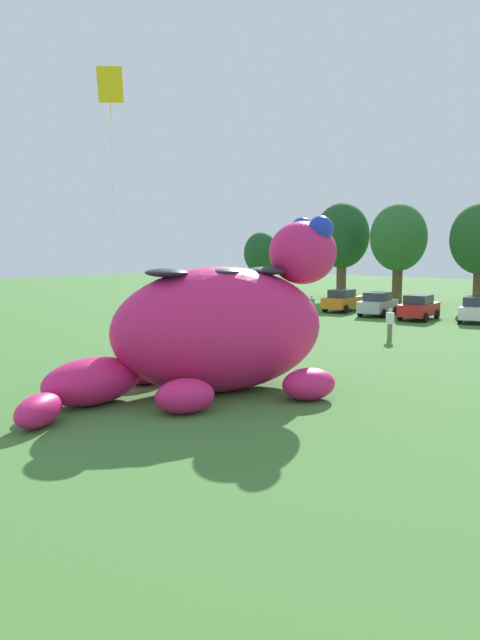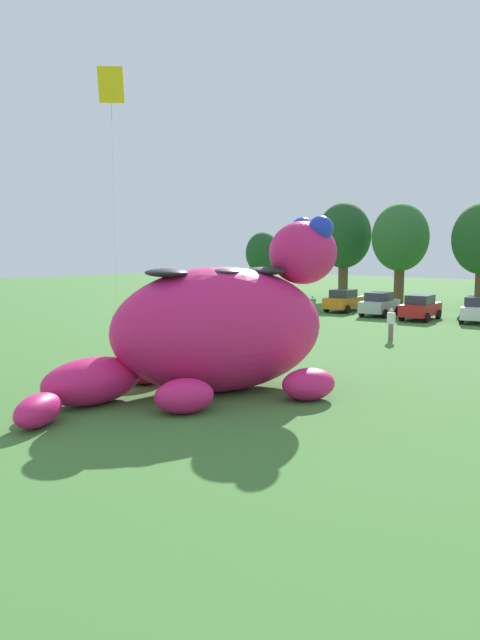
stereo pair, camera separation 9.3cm
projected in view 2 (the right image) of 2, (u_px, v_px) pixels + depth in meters
ground_plane at (237, 388)px, 21.33m from camera, size 160.00×160.00×0.00m
giant_inflatable_creature at (220, 328)px, 20.65m from camera, size 7.73×12.03×6.02m
car_orange at (344, 301)px, 46.96m from camera, size 2.35×4.29×1.72m
car_silver at (379, 304)px, 44.00m from camera, size 2.41×4.32×1.72m
car_red at (420, 307)px, 41.50m from camera, size 2.33×4.28×1.72m
car_white at (479, 310)px, 39.98m from camera, size 2.61×4.38×1.72m
tree_far_left at (263, 254)px, 64.64m from camera, size 3.71×3.71×6.58m
tree_left at (344, 236)px, 58.05m from camera, size 5.19×5.19×9.21m
tree_mid_left at (400, 238)px, 53.57m from camera, size 4.97×4.97×8.82m
spectator_by_cars at (313, 308)px, 41.36m from camera, size 0.38×0.26×1.71m
spectator_wandering at (391, 324)px, 32.32m from camera, size 0.38×0.26×1.71m
tethered_flying_kite at (111, 91)px, 26.48m from camera, size 1.13×1.13×12.68m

